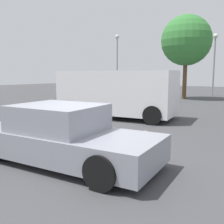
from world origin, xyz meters
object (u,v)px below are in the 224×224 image
object	(u,v)px
light_post_near	(215,53)
light_post_far	(117,53)
sedan_foreground	(61,136)
van_white	(116,92)
dog	(144,135)

from	to	relation	value
light_post_near	light_post_far	bearing A→B (deg)	-176.30
sedan_foreground	light_post_far	bearing A→B (deg)	115.36
van_white	light_post_far	distance (m)	17.54
van_white	light_post_far	bearing A→B (deg)	-64.72
van_white	dog	bearing A→B (deg)	125.90
van_white	light_post_near	bearing A→B (deg)	-100.29
sedan_foreground	light_post_far	xyz separation A→B (m)	(-11.51, 20.36, 3.67)
light_post_near	light_post_far	size ratio (longest dim) A/B	0.90
light_post_far	dog	bearing A→B (deg)	-55.39
sedan_foreground	light_post_near	world-z (taller)	light_post_near
light_post_near	sedan_foreground	bearing A→B (deg)	-86.14
dog	light_post_near	distance (m)	18.99
van_white	light_post_far	world-z (taller)	light_post_far
light_post_near	light_post_far	distance (m)	10.12
dog	van_white	size ratio (longest dim) A/B	0.11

